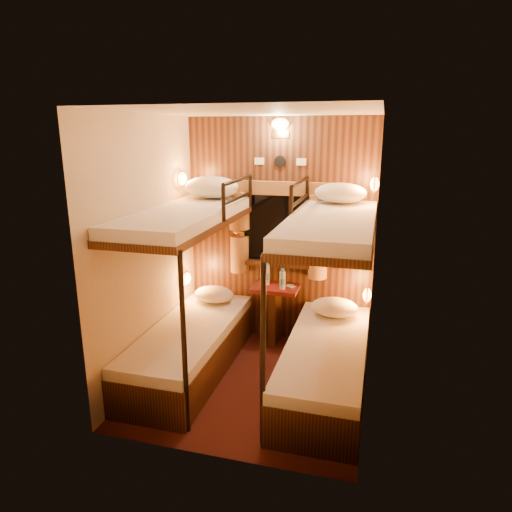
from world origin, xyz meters
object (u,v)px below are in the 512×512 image
(table, at_px, (275,307))
(bottle_left, at_px, (266,275))
(bottle_right, at_px, (283,280))
(bunk_right, at_px, (327,331))
(bunk_left, at_px, (190,316))

(table, bearing_deg, bottle_left, 165.07)
(bottle_right, bearing_deg, bunk_right, -52.24)
(table, relative_size, bottle_left, 2.47)
(table, xyz_separation_m, bottle_left, (-0.11, 0.03, 0.35))
(bunk_left, bearing_deg, table, 50.33)
(bottle_right, bearing_deg, bottle_left, 154.63)
(table, relative_size, bottle_right, 2.89)
(bunk_right, relative_size, bottle_right, 8.38)
(bunk_left, relative_size, bottle_right, 8.38)
(bunk_left, relative_size, table, 2.90)
(bottle_left, bearing_deg, bottle_right, -25.37)
(bunk_left, distance_m, bottle_right, 1.05)
(bunk_right, bearing_deg, table, 129.67)
(bottle_left, height_order, bottle_right, bottle_left)
(bottle_left, relative_size, bottle_right, 1.17)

